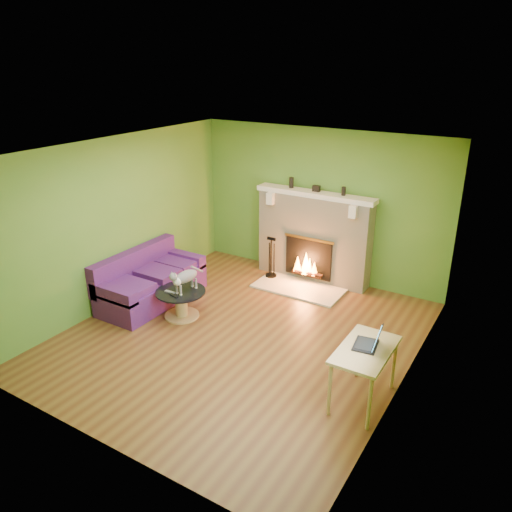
{
  "coord_description": "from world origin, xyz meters",
  "views": [
    {
      "loc": [
        3.37,
        -5.11,
        3.68
      ],
      "look_at": [
        0.0,
        0.4,
        1.08
      ],
      "focal_mm": 35.0,
      "sensor_mm": 36.0,
      "label": 1
    }
  ],
  "objects": [
    {
      "name": "floor",
      "position": [
        0.0,
        0.0,
        0.0
      ],
      "size": [
        5.0,
        5.0,
        0.0
      ],
      "primitive_type": "plane",
      "color": "brown",
      "rests_on": "ground"
    },
    {
      "name": "ceiling",
      "position": [
        0.0,
        0.0,
        2.6
      ],
      "size": [
        5.0,
        5.0,
        0.0
      ],
      "primitive_type": "plane",
      "rotation": [
        3.14,
        0.0,
        0.0
      ],
      "color": "white",
      "rests_on": "wall_back"
    },
    {
      "name": "wall_back",
      "position": [
        0.0,
        2.5,
        1.3
      ],
      "size": [
        5.0,
        0.0,
        5.0
      ],
      "primitive_type": "plane",
      "rotation": [
        1.57,
        0.0,
        0.0
      ],
      "color": "#4C842B",
      "rests_on": "floor"
    },
    {
      "name": "wall_front",
      "position": [
        0.0,
        -2.5,
        1.3
      ],
      "size": [
        5.0,
        0.0,
        5.0
      ],
      "primitive_type": "plane",
      "rotation": [
        -1.57,
        0.0,
        0.0
      ],
      "color": "#4C842B",
      "rests_on": "floor"
    },
    {
      "name": "wall_left",
      "position": [
        -2.25,
        0.0,
        1.3
      ],
      "size": [
        0.0,
        5.0,
        5.0
      ],
      "primitive_type": "plane",
      "rotation": [
        1.57,
        0.0,
        1.57
      ],
      "color": "#4C842B",
      "rests_on": "floor"
    },
    {
      "name": "wall_right",
      "position": [
        2.25,
        0.0,
        1.3
      ],
      "size": [
        0.0,
        5.0,
        5.0
      ],
      "primitive_type": "plane",
      "rotation": [
        1.57,
        0.0,
        -1.57
      ],
      "color": "#4C842B",
      "rests_on": "floor"
    },
    {
      "name": "window_frame",
      "position": [
        2.24,
        -0.9,
        1.55
      ],
      "size": [
        0.0,
        1.2,
        1.2
      ],
      "primitive_type": "plane",
      "rotation": [
        1.57,
        0.0,
        -1.57
      ],
      "color": "silver",
      "rests_on": "wall_right"
    },
    {
      "name": "window_pane",
      "position": [
        2.23,
        -0.9,
        1.55
      ],
      "size": [
        0.0,
        1.06,
        1.06
      ],
      "primitive_type": "plane",
      "rotation": [
        1.57,
        0.0,
        -1.57
      ],
      "color": "white",
      "rests_on": "wall_right"
    },
    {
      "name": "fireplace",
      "position": [
        0.0,
        2.32,
        0.77
      ],
      "size": [
        2.1,
        0.46,
        1.58
      ],
      "color": "beige",
      "rests_on": "floor"
    },
    {
      "name": "hearth",
      "position": [
        0.0,
        1.8,
        0.01
      ],
      "size": [
        1.5,
        0.75,
        0.03
      ],
      "primitive_type": "cube",
      "color": "beige",
      "rests_on": "floor"
    },
    {
      "name": "mantel",
      "position": [
        0.0,
        2.3,
        1.54
      ],
      "size": [
        2.1,
        0.28,
        0.08
      ],
      "primitive_type": "cube",
      "color": "white",
      "rests_on": "fireplace"
    },
    {
      "name": "sofa",
      "position": [
        -1.86,
        0.18,
        0.31
      ],
      "size": [
        0.86,
        1.8,
        0.81
      ],
      "color": "#49185D",
      "rests_on": "floor"
    },
    {
      "name": "coffee_table",
      "position": [
        -1.08,
        0.01,
        0.24
      ],
      "size": [
        0.75,
        0.75,
        0.42
      ],
      "color": "tan",
      "rests_on": "floor"
    },
    {
      "name": "desk",
      "position": [
        1.95,
        -0.47,
        0.61
      ],
      "size": [
        0.54,
        0.93,
        0.69
      ],
      "color": "tan",
      "rests_on": "floor"
    },
    {
      "name": "cat",
      "position": [
        -1.0,
        0.06,
        0.62
      ],
      "size": [
        0.31,
        0.65,
        0.39
      ],
      "primitive_type": null,
      "rotation": [
        0.0,
        0.0,
        -0.14
      ],
      "color": "slate",
      "rests_on": "coffee_table"
    },
    {
      "name": "remote_silver",
      "position": [
        -1.18,
        -0.11,
        0.43
      ],
      "size": [
        0.17,
        0.05,
        0.02
      ],
      "primitive_type": "cube",
      "rotation": [
        0.0,
        0.0,
        0.04
      ],
      "color": "gray",
      "rests_on": "coffee_table"
    },
    {
      "name": "remote_black",
      "position": [
        -1.06,
        -0.17,
        0.43
      ],
      "size": [
        0.17,
        0.08,
        0.02
      ],
      "primitive_type": "cube",
      "rotation": [
        0.0,
        0.0,
        -0.25
      ],
      "color": "black",
      "rests_on": "coffee_table"
    },
    {
      "name": "laptop",
      "position": [
        1.93,
        -0.42,
        0.81
      ],
      "size": [
        0.33,
        0.37,
        0.25
      ],
      "primitive_type": null,
      "rotation": [
        0.0,
        0.0,
        0.14
      ],
      "color": "black",
      "rests_on": "desk"
    },
    {
      "name": "fire_tools",
      "position": [
        -0.63,
        1.95,
        0.4
      ],
      "size": [
        0.2,
        0.2,
        0.74
      ],
      "primitive_type": null,
      "color": "black",
      "rests_on": "hearth"
    },
    {
      "name": "mantel_vase_left",
      "position": [
        -0.47,
        2.33,
        1.67
      ],
      "size": [
        0.08,
        0.08,
        0.18
      ],
      "primitive_type": "cylinder",
      "color": "black",
      "rests_on": "mantel"
    },
    {
      "name": "mantel_vase_right",
      "position": [
        0.49,
        2.33,
        1.65
      ],
      "size": [
        0.07,
        0.07,
        0.14
      ],
      "primitive_type": "cylinder",
      "color": "black",
      "rests_on": "mantel"
    },
    {
      "name": "mantel_box",
      "position": [
        0.0,
        2.33,
        1.63
      ],
      "size": [
        0.12,
        0.08,
        0.1
      ],
      "primitive_type": "cube",
      "color": "black",
      "rests_on": "mantel"
    }
  ]
}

